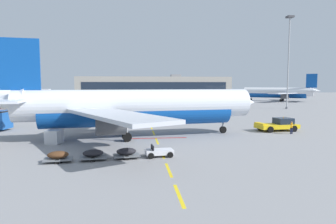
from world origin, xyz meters
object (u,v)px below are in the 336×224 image
at_px(airliner_foreground, 135,107).
at_px(pushback_tug, 278,125).
at_px(ground_crew_worker, 292,127).
at_px(uld_cargo_container, 54,137).
at_px(airliner_mid_left, 15,94).
at_px(apron_light_mast_far, 289,52).
at_px(airliner_far_center, 279,93).
at_px(baggage_train, 110,154).

distance_m(airliner_foreground, pushback_tug, 21.64).
relative_size(ground_crew_worker, uld_cargo_container, 0.89).
xyz_separation_m(airliner_foreground, pushback_tug, (21.18, 3.18, -3.05)).
bearing_deg(airliner_foreground, airliner_mid_left, 122.12).
height_order(uld_cargo_container, apron_light_mast_far, apron_light_mast_far).
distance_m(airliner_far_center, apron_light_mast_far, 44.66).
bearing_deg(airliner_mid_left, airliner_far_center, 12.83).
xyz_separation_m(baggage_train, apron_light_mast_far, (45.43, 53.27, 15.49)).
bearing_deg(uld_cargo_container, airliner_far_center, 50.44).
bearing_deg(ground_crew_worker, pushback_tug, 98.07).
distance_m(pushback_tug, airliner_far_center, 87.23).
distance_m(airliner_foreground, ground_crew_worker, 21.81).
xyz_separation_m(pushback_tug, ground_crew_worker, (0.43, -3.05, 0.11)).
relative_size(pushback_tug, airliner_mid_left, 0.18).
bearing_deg(baggage_train, airliner_foreground, 78.62).
bearing_deg(pushback_tug, apron_light_mast_far, 60.40).
height_order(pushback_tug, ground_crew_worker, pushback_tug).
bearing_deg(apron_light_mast_far, uld_cargo_container, -139.33).
bearing_deg(ground_crew_worker, uld_cargo_container, -173.65).
distance_m(airliner_far_center, ground_crew_worker, 89.77).
distance_m(ground_crew_worker, uld_cargo_container, 31.17).
bearing_deg(ground_crew_worker, airliner_far_center, 64.43).
relative_size(pushback_tug, ground_crew_worker, 3.58).
bearing_deg(apron_light_mast_far, baggage_train, -130.45).
distance_m(airliner_foreground, airliner_mid_left, 69.56).
height_order(airliner_far_center, ground_crew_worker, airliner_far_center).
distance_m(baggage_train, ground_crew_worker, 26.61).
distance_m(airliner_mid_left, apron_light_mast_far, 82.78).
xyz_separation_m(airliner_mid_left, baggage_train, (34.68, -70.40, -3.54)).
height_order(airliner_mid_left, uld_cargo_container, airliner_mid_left).
height_order(airliner_far_center, baggage_train, airliner_far_center).
bearing_deg(baggage_train, uld_cargo_container, 130.75).
bearing_deg(pushback_tug, airliner_far_center, 63.31).
relative_size(pushback_tug, apron_light_mast_far, 0.24).
bearing_deg(airliner_mid_left, pushback_tug, -43.77).
relative_size(pushback_tug, airliner_far_center, 0.22).
bearing_deg(ground_crew_worker, airliner_mid_left, 134.92).
height_order(airliner_mid_left, baggage_train, airliner_mid_left).
relative_size(pushback_tug, uld_cargo_container, 3.18).
height_order(pushback_tug, baggage_train, pushback_tug).
bearing_deg(baggage_train, apron_light_mast_far, 49.55).
xyz_separation_m(pushback_tug, airliner_mid_left, (-58.17, 55.73, 3.17)).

